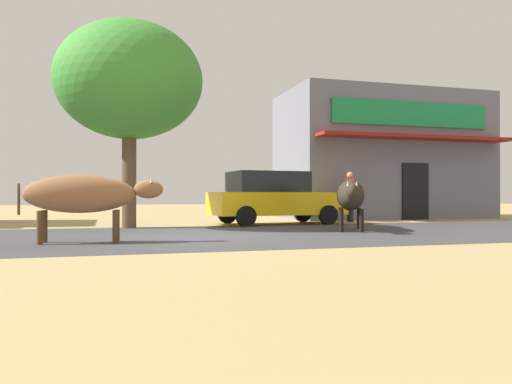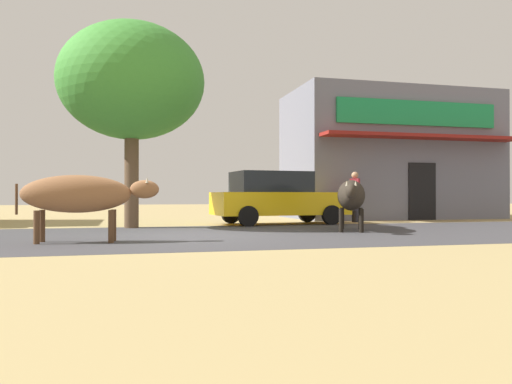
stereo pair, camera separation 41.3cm
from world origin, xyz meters
name	(u,v)px [view 2 (the right image)]	position (x,y,z in m)	size (l,w,h in m)	color
ground	(185,236)	(0.00, 0.00, 0.00)	(80.00, 80.00, 0.00)	tan
asphalt_road	(185,236)	(0.00, 0.00, 0.00)	(72.00, 6.75, 0.00)	#3F3E42
storefront_right_club	(389,156)	(9.06, 7.20, 2.51)	(8.03, 5.09, 5.02)	slate
roadside_tree	(132,82)	(-1.14, 3.11, 4.06)	(4.04, 4.04, 5.70)	brown
parked_hatchback_car	(277,197)	(3.31, 3.85, 0.84)	(4.28, 2.22, 1.64)	yellow
cow_near_brown	(80,195)	(-2.13, -1.16, 0.92)	(2.66, 0.76, 1.29)	#8F5F3B
cow_far_dark	(351,196)	(4.26, 0.46, 0.89)	(1.51, 2.49, 1.29)	#2D261E
pedestrian_by_shop	(355,192)	(6.20, 4.33, 1.00)	(0.45, 0.61, 1.70)	#262633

